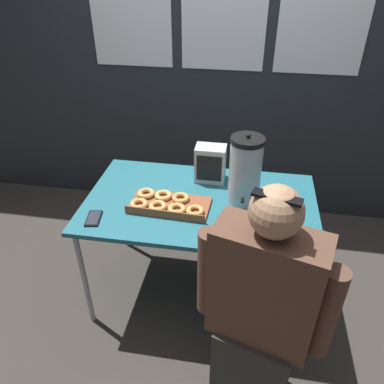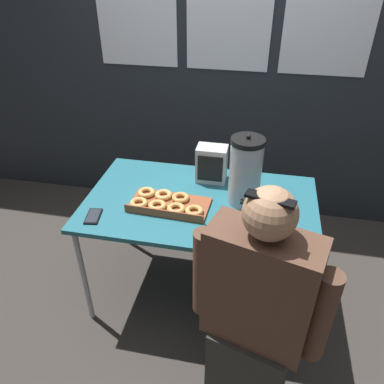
{
  "view_description": "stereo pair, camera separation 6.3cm",
  "coord_description": "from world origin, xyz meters",
  "px_view_note": "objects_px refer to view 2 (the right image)",
  "views": [
    {
      "loc": [
        0.25,
        -1.81,
        2.02
      ],
      "look_at": [
        -0.05,
        0.0,
        0.81
      ],
      "focal_mm": 35.0,
      "sensor_mm": 36.0,
      "label": 1
    },
    {
      "loc": [
        0.31,
        -1.79,
        2.02
      ],
      "look_at": [
        -0.05,
        0.0,
        0.81
      ],
      "focal_mm": 35.0,
      "sensor_mm": 36.0,
      "label": 2
    }
  ],
  "objects_px": {
    "cell_phone": "(93,216)",
    "person_seated": "(255,316)",
    "coffee_urn": "(245,171)",
    "donut_box": "(167,203)",
    "space_heater": "(212,164)"
  },
  "relations": [
    {
      "from": "cell_phone",
      "to": "person_seated",
      "type": "xyz_separation_m",
      "value": [
        0.93,
        -0.38,
        -0.14
      ]
    },
    {
      "from": "coffee_urn",
      "to": "cell_phone",
      "type": "relative_size",
      "value": 2.88
    },
    {
      "from": "donut_box",
      "to": "space_heater",
      "type": "relative_size",
      "value": 2.01
    },
    {
      "from": "space_heater",
      "to": "cell_phone",
      "type": "bearing_deg",
      "value": -138.05
    },
    {
      "from": "donut_box",
      "to": "coffee_urn",
      "type": "distance_m",
      "value": 0.49
    },
    {
      "from": "donut_box",
      "to": "space_heater",
      "type": "xyz_separation_m",
      "value": [
        0.21,
        0.34,
        0.1
      ]
    },
    {
      "from": "person_seated",
      "to": "space_heater",
      "type": "bearing_deg",
      "value": -52.96
    },
    {
      "from": "coffee_urn",
      "to": "cell_phone",
      "type": "xyz_separation_m",
      "value": [
        -0.81,
        -0.32,
        -0.2
      ]
    },
    {
      "from": "coffee_urn",
      "to": "space_heater",
      "type": "xyz_separation_m",
      "value": [
        -0.22,
        0.2,
        -0.09
      ]
    },
    {
      "from": "space_heater",
      "to": "person_seated",
      "type": "relative_size",
      "value": 0.18
    },
    {
      "from": "donut_box",
      "to": "person_seated",
      "type": "xyz_separation_m",
      "value": [
        0.56,
        -0.57,
        -0.16
      ]
    },
    {
      "from": "donut_box",
      "to": "person_seated",
      "type": "bearing_deg",
      "value": -42.95
    },
    {
      "from": "coffee_urn",
      "to": "cell_phone",
      "type": "height_order",
      "value": "coffee_urn"
    },
    {
      "from": "coffee_urn",
      "to": "person_seated",
      "type": "distance_m",
      "value": 0.79
    },
    {
      "from": "donut_box",
      "to": "person_seated",
      "type": "relative_size",
      "value": 0.36
    }
  ]
}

